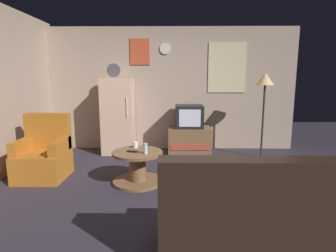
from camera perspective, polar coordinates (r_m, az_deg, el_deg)
The scene contains 12 objects.
ground_plane at distance 3.70m, azimuth 0.02°, elevation -14.01°, with size 12.00×12.00×0.00m, color #2D2833.
wall_with_art at distance 5.83m, azimuth 0.44°, elevation 7.66°, with size 5.20×0.12×2.52m.
fridge at distance 5.60m, azimuth -10.23°, elevation 2.15°, with size 0.60×0.62×1.77m.
tv_stand at distance 5.57m, azimuth 4.41°, elevation -2.91°, with size 0.84×0.53×0.52m.
crt_tv at distance 5.49m, azimuth 4.37°, elevation 2.01°, with size 0.54×0.51×0.44m.
standing_lamp at distance 5.36m, azimuth 19.43°, elevation 7.88°, with size 0.32×0.32×1.59m.
coffee_table at distance 4.03m, azimuth -6.30°, elevation -8.47°, with size 0.72×0.72×0.46m.
wine_glass at distance 3.82m, azimuth -4.67°, elevation -4.67°, with size 0.05×0.05×0.15m, color silver.
mug_ceramic_white at distance 4.17m, azimuth -6.79°, elevation -3.87°, with size 0.08×0.08×0.09m, color silver.
remote_control at distance 3.94m, azimuth -7.41°, elevation -5.23°, with size 0.15×0.04×0.02m, color black.
armchair at distance 4.59m, azimuth -24.28°, elevation -5.61°, with size 0.68×0.68×0.96m.
couch at distance 2.58m, azimuth 18.59°, elevation -18.08°, with size 1.70×0.80×0.92m.
Camera 1 is at (0.04, -3.38, 1.50)m, focal length 29.45 mm.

